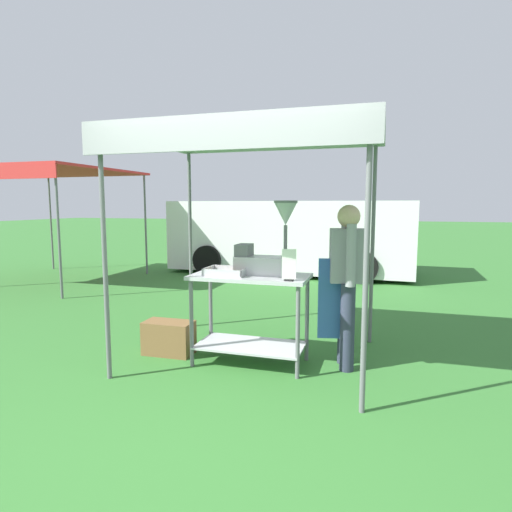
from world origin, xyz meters
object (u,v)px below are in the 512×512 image
(vendor, at_px, (347,277))
(van_white, at_px, (291,236))
(donut_tray, at_px, (227,273))
(donut_fryer, at_px, (268,250))
(donut_cart, at_px, (250,302))
(stall_canopy, at_px, (253,143))
(neighbour_tent, at_px, (49,173))
(menu_sign, at_px, (289,267))
(supply_crate, at_px, (169,338))

(vendor, relative_size, van_white, 0.29)
(donut_tray, distance_m, donut_fryer, 0.47)
(donut_cart, height_order, donut_fryer, donut_fryer)
(stall_canopy, xyz_separation_m, neighbour_tent, (-5.36, 3.18, 0.04))
(donut_fryer, bearing_deg, van_white, 99.67)
(donut_tray, xyz_separation_m, neighbour_tent, (-5.13, 3.34, 1.32))
(stall_canopy, relative_size, donut_tray, 6.09)
(menu_sign, bearing_deg, donut_tray, 166.59)
(donut_tray, height_order, supply_crate, donut_tray)
(donut_tray, bearing_deg, supply_crate, 174.75)
(vendor, bearing_deg, menu_sign, -140.68)
(menu_sign, height_order, supply_crate, menu_sign)
(supply_crate, height_order, van_white, van_white)
(vendor, distance_m, supply_crate, 2.00)
(donut_fryer, height_order, van_white, van_white)
(vendor, bearing_deg, donut_fryer, -172.57)
(donut_cart, relative_size, vendor, 0.73)
(donut_tray, xyz_separation_m, donut_fryer, (0.39, 0.14, 0.22))
(donut_fryer, xyz_separation_m, neighbour_tent, (-5.52, 3.20, 1.09))
(donut_cart, xyz_separation_m, donut_tray, (-0.23, -0.06, 0.30))
(menu_sign, bearing_deg, donut_fryer, 133.11)
(donut_tray, xyz_separation_m, vendor, (1.16, 0.24, -0.03))
(vendor, xyz_separation_m, supply_crate, (-1.86, -0.18, -0.72))
(donut_tray, bearing_deg, vendor, 11.72)
(stall_canopy, xyz_separation_m, vendor, (0.93, 0.08, -1.31))
(donut_cart, relative_size, van_white, 0.21)
(donut_cart, relative_size, supply_crate, 2.19)
(donut_fryer, xyz_separation_m, van_white, (-0.99, 5.82, -0.28))
(van_white, xyz_separation_m, neighbour_tent, (-4.53, -2.62, 1.37))
(stall_canopy, height_order, vendor, stall_canopy)
(donut_cart, relative_size, menu_sign, 3.98)
(supply_crate, bearing_deg, donut_tray, -5.25)
(menu_sign, distance_m, neighbour_tent, 6.88)
(stall_canopy, height_order, donut_tray, stall_canopy)
(donut_cart, xyz_separation_m, neighbour_tent, (-5.36, 3.28, 1.61))
(stall_canopy, bearing_deg, vendor, 5.07)
(vendor, height_order, neighbour_tent, neighbour_tent)
(donut_fryer, distance_m, supply_crate, 1.47)
(donut_cart, bearing_deg, van_white, 98.02)
(stall_canopy, xyz_separation_m, donut_tray, (-0.23, -0.16, -1.28))
(supply_crate, distance_m, van_white, 5.93)
(stall_canopy, xyz_separation_m, supply_crate, (-0.93, -0.09, -2.03))
(donut_fryer, height_order, neighbour_tent, neighbour_tent)
(donut_cart, xyz_separation_m, menu_sign, (0.44, -0.22, 0.40))
(stall_canopy, distance_m, donut_cart, 1.58)
(donut_cart, height_order, neighbour_tent, neighbour_tent)
(stall_canopy, distance_m, donut_fryer, 1.07)
(donut_fryer, height_order, menu_sign, donut_fryer)
(menu_sign, bearing_deg, neighbour_tent, 148.91)
(donut_fryer, xyz_separation_m, supply_crate, (-1.09, -0.08, -0.98))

